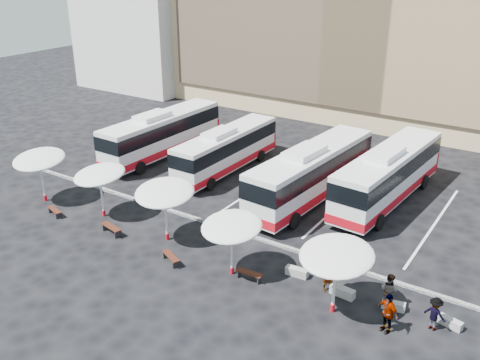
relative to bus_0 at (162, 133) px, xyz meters
The scene contains 25 objects.
ground 12.94m from the bus_0, 39.46° to the right, with size 120.00×120.00×0.00m, color black.
apartment_block 27.81m from the bus_0, 132.37° to the left, with size 14.00×14.00×18.00m, color silver.
curb_divider 12.62m from the bus_0, 37.69° to the right, with size 34.00×0.25×0.15m, color black.
bay_lines 10.06m from the bus_0, ahead, with size 24.15×12.00×0.01m.
bus_0 is the anchor object (origin of this frame).
bus_1 6.20m from the bus_0, ahead, with size 2.60×10.84×3.43m.
bus_2 13.91m from the bus_0, ahead, with size 3.60×12.60×3.95m.
bus_3 18.27m from the bus_0, ahead, with size 3.52×12.45×3.90m.
sunshade_0 11.05m from the bus_0, 95.01° to the right, with size 4.18×4.21×3.50m.
sunshade_1 11.16m from the bus_0, 69.00° to the right, with size 4.01×4.04×3.32m.
sunshade_2 14.10m from the bus_0, 48.38° to the right, with size 4.28×4.31×3.52m.
sunshade_3 18.45m from the bus_0, 38.22° to the right, with size 3.24×3.28×3.25m.
sunshade_4 23.23m from the bus_0, 29.60° to the right, with size 3.70×3.74×3.53m.
wood_bench_0 12.24m from the bus_0, 83.55° to the right, with size 1.45×0.74×0.43m.
wood_bench_1 13.38m from the bus_0, 62.56° to the right, with size 1.67×0.75×0.50m.
wood_bench_2 16.71m from the bus_0, 47.87° to the right, with size 1.50×0.96×0.45m.
wood_bench_3 19.33m from the bus_0, 36.26° to the right, with size 1.48×0.47×0.45m.
conc_bench_0 20.01m from the bus_0, 29.21° to the right, with size 1.18×0.39×0.44m, color gray.
conc_bench_1 22.53m from the bus_0, 26.66° to the right, with size 1.23×0.41×0.46m, color gray.
conc_bench_2 24.59m from the bus_0, 23.42° to the right, with size 1.07×0.36×0.40m, color gray.
conc_bench_3 26.87m from the bus_0, 20.93° to the right, with size 1.07×0.36×0.40m, color gray.
passenger_0 21.78m from the bus_0, 27.52° to the right, with size 0.69×0.45×1.90m, color black.
passenger_1 24.23m from the bus_0, 23.59° to the right, with size 0.85×0.67×1.76m, color black.
passenger_2 25.45m from the bus_0, 26.77° to the right, with size 1.13×0.47×1.93m, color black.
passenger_3 26.49m from the bus_0, 22.59° to the right, with size 1.04×0.60×1.62m, color black.
Camera 1 is at (17.92, -22.82, 15.51)m, focal length 40.00 mm.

